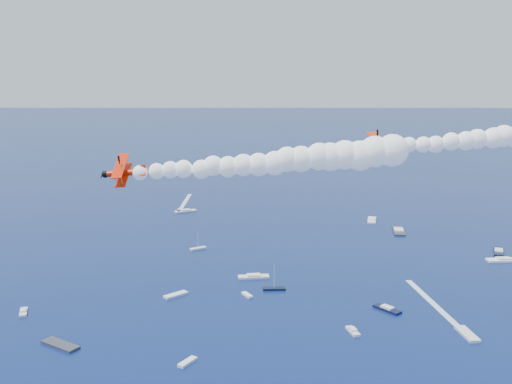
% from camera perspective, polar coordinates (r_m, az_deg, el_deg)
% --- Properties ---
extents(biplane_lead, '(11.80, 13.01, 7.88)m').
position_cam_1_polar(biplane_lead, '(117.52, 11.48, 4.07)').
color(biplane_lead, red).
extents(biplane_trail, '(11.47, 12.83, 8.72)m').
position_cam_1_polar(biplane_trail, '(111.69, -12.06, 1.75)').
color(biplane_trail, red).
extents(smoke_trail_lead, '(51.97, 43.41, 9.52)m').
position_cam_1_polar(smoke_trail_lead, '(125.92, 22.68, 4.75)').
color(smoke_trail_lead, white).
extents(smoke_trail_trail, '(51.84, 40.57, 9.52)m').
position_cam_1_polar(smoke_trail_trail, '(109.02, 0.94, 2.77)').
color(smoke_trail_trail, white).
extents(spectator_boats, '(219.81, 174.25, 0.70)m').
position_cam_1_polar(spectator_boats, '(212.21, 10.75, -7.95)').
color(spectator_boats, black).
rests_on(spectator_boats, ground).
extents(boat_wakes, '(205.52, 124.41, 0.04)m').
position_cam_1_polar(boat_wakes, '(251.24, 10.19, -4.86)').
color(boat_wakes, white).
rests_on(boat_wakes, ground).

